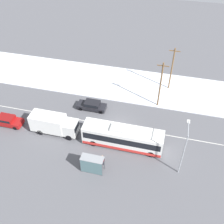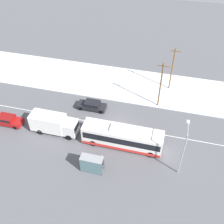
{
  "view_description": "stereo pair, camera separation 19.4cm",
  "coord_description": "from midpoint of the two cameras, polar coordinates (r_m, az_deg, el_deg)",
  "views": [
    {
      "loc": [
        6.05,
        -27.61,
        27.71
      ],
      "look_at": [
        -1.29,
        1.47,
        1.4
      ],
      "focal_mm": 42.0,
      "sensor_mm": 36.0,
      "label": 1
    },
    {
      "loc": [
        6.24,
        -27.57,
        27.71
      ],
      "look_at": [
        -1.29,
        1.47,
        1.4
      ],
      "focal_mm": 42.0,
      "sensor_mm": 36.0,
      "label": 2
    }
  ],
  "objects": [
    {
      "name": "lane_marking_center",
      "position": [
        39.58,
        1.42,
        -3.19
      ],
      "size": [
        60.0,
        0.12,
        0.0
      ],
      "color": "silver",
      "rests_on": "ground_plane"
    },
    {
      "name": "sedan_car",
      "position": [
        42.24,
        -4.23,
        1.52
      ],
      "size": [
        4.66,
        1.8,
        1.43
      ],
      "rotation": [
        0.0,
        0.0,
        3.14
      ],
      "color": "black",
      "rests_on": "ground_plane"
    },
    {
      "name": "parked_car_near_truck",
      "position": [
        42.51,
        -21.74,
        -1.57
      ],
      "size": [
        4.65,
        1.8,
        1.47
      ],
      "color": "maroon",
      "rests_on": "ground_plane"
    },
    {
      "name": "utility_pole_snowlot",
      "position": [
        45.87,
        13.09,
        9.18
      ],
      "size": [
        1.8,
        0.24,
        7.88
      ],
      "color": "brown",
      "rests_on": "ground_plane"
    },
    {
      "name": "ground_plane",
      "position": [
        39.58,
        1.42,
        -3.19
      ],
      "size": [
        120.0,
        120.0,
        0.0
      ],
      "primitive_type": "plane",
      "color": "#56565B"
    },
    {
      "name": "streetlamp",
      "position": [
        32.26,
        15.58,
        -7.16
      ],
      "size": [
        0.36,
        2.87,
        6.75
      ],
      "color": "#9EA3A8",
      "rests_on": "ground_plane"
    },
    {
      "name": "utility_pole_roadside",
      "position": [
        41.4,
        10.67,
        5.87
      ],
      "size": [
        1.8,
        0.24,
        8.04
      ],
      "color": "brown",
      "rests_on": "ground_plane"
    },
    {
      "name": "pedestrian_at_stop",
      "position": [
        34.01,
        -2.05,
        -10.25
      ],
      "size": [
        0.65,
        0.29,
        1.79
      ],
      "color": "#23232D",
      "rests_on": "ground_plane"
    },
    {
      "name": "city_bus",
      "position": [
        35.93,
        2.44,
        -5.48
      ],
      "size": [
        11.0,
        2.57,
        3.2
      ],
      "color": "white",
      "rests_on": "ground_plane"
    },
    {
      "name": "box_truck",
      "position": [
        38.61,
        -12.54,
        -2.41
      ],
      "size": [
        6.88,
        2.3,
        2.99
      ],
      "color": "silver",
      "rests_on": "ground_plane"
    },
    {
      "name": "bus_shelter",
      "position": [
        32.95,
        -4.38,
        -11.11
      ],
      "size": [
        2.88,
        1.2,
        2.4
      ],
      "color": "gray",
      "rests_on": "ground_plane"
    },
    {
      "name": "snow_lot",
      "position": [
        47.9,
        4.52,
        5.86
      ],
      "size": [
        80.0,
        10.35,
        0.12
      ],
      "color": "silver",
      "rests_on": "ground_plane"
    }
  ]
}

